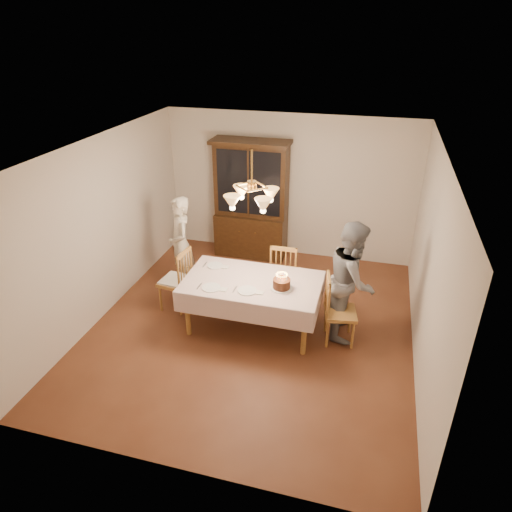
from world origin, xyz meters
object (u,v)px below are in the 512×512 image
(china_hutch, at_px, (251,202))
(elderly_woman, at_px, (181,244))
(dining_table, at_px, (252,286))
(birthday_cake, at_px, (282,284))
(chair_far_side, at_px, (285,274))

(china_hutch, xyz_separation_m, elderly_woman, (-0.76, -1.47, -0.26))
(china_hutch, bearing_deg, dining_table, -73.98)
(dining_table, height_order, birthday_cake, birthday_cake)
(chair_far_side, relative_size, elderly_woman, 0.64)
(china_hutch, relative_size, elderly_woman, 1.38)
(elderly_woman, xyz_separation_m, birthday_cake, (1.84, -0.87, 0.04))
(china_hutch, height_order, chair_far_side, china_hutch)
(elderly_woman, bearing_deg, chair_far_side, 56.68)
(birthday_cake, bearing_deg, dining_table, 169.14)
(dining_table, height_order, chair_far_side, chair_far_side)
(china_hutch, xyz_separation_m, chair_far_side, (0.94, -1.40, -0.60))
(elderly_woman, distance_m, birthday_cake, 2.03)
(dining_table, distance_m, elderly_woman, 1.61)
(elderly_woman, relative_size, birthday_cake, 5.23)
(chair_far_side, distance_m, birthday_cake, 1.02)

